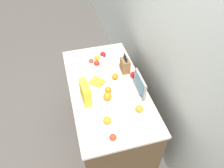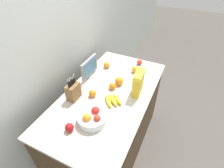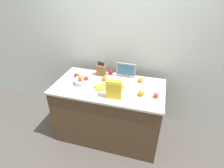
{
  "view_description": "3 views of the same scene",
  "coord_description": "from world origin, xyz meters",
  "views": [
    {
      "loc": [
        1.69,
        -0.4,
        2.7
      ],
      "look_at": [
        0.04,
        0.05,
        1.01
      ],
      "focal_mm": 35.0,
      "sensor_mm": 36.0,
      "label": 1
    },
    {
      "loc": [
        -1.19,
        -0.61,
        2.15
      ],
      "look_at": [
        0.1,
        0.0,
        0.99
      ],
      "focal_mm": 28.0,
      "sensor_mm": 36.0,
      "label": 2
    },
    {
      "loc": [
        0.63,
        -2.04,
        2.25
      ],
      "look_at": [
        0.06,
        -0.05,
        1.0
      ],
      "focal_mm": 28.0,
      "sensor_mm": 36.0,
      "label": 3
    }
  ],
  "objects": [
    {
      "name": "orange_by_cereal",
      "position": [
        -0.1,
        0.13,
        0.97
      ],
      "size": [
        0.07,
        0.07,
        0.07
      ],
      "primitive_type": "sphere",
      "color": "orange",
      "rests_on": "counter"
    },
    {
      "name": "ground_plane",
      "position": [
        0.0,
        0.0,
        0.0
      ],
      "size": [
        14.0,
        14.0,
        0.0
      ],
      "primitive_type": "plane",
      "color": "#514C47"
    },
    {
      "name": "wall_back",
      "position": [
        0.0,
        0.63,
        1.3
      ],
      "size": [
        9.0,
        0.06,
        2.6
      ],
      "color": "silver",
      "rests_on": "ground_plane"
    },
    {
      "name": "counter",
      "position": [
        0.0,
        0.0,
        0.47
      ],
      "size": [
        1.58,
        0.84,
        0.94
      ],
      "color": "#4C3823",
      "rests_on": "ground_plane"
    },
    {
      "name": "cereal_box",
      "position": [
        0.15,
        -0.26,
        1.07
      ],
      "size": [
        0.2,
        0.1,
        0.25
      ],
      "rotation": [
        0.0,
        0.0,
        0.09
      ],
      "color": "gold",
      "rests_on": "counter"
    },
    {
      "name": "apple_leftmost",
      "position": [
        -0.54,
        0.09,
        0.97
      ],
      "size": [
        0.07,
        0.07,
        0.07
      ],
      "primitive_type": "sphere",
      "color": "#A31419",
      "rests_on": "counter"
    },
    {
      "name": "orange_mid_left",
      "position": [
        0.48,
        -0.12,
        0.97
      ],
      "size": [
        0.08,
        0.08,
        0.08
      ],
      "primitive_type": "sphere",
      "color": "orange",
      "rests_on": "counter"
    },
    {
      "name": "small_monitor",
      "position": [
        0.18,
        0.32,
        1.06
      ],
      "size": [
        0.3,
        0.03,
        0.23
      ],
      "color": "gray",
      "rests_on": "counter"
    },
    {
      "name": "orange_near_bowl",
      "position": [
        0.19,
        -0.04,
        0.98
      ],
      "size": [
        0.09,
        0.09,
        0.09
      ],
      "primitive_type": "sphere",
      "color": "orange",
      "rests_on": "counter"
    },
    {
      "name": "banana_bunch",
      "position": [
        -0.09,
        -0.09,
        0.96
      ],
      "size": [
        0.22,
        0.22,
        0.04
      ],
      "rotation": [
        0.0,
        0.0,
        0.78
      ],
      "color": "yellow",
      "rests_on": "counter"
    },
    {
      "name": "knife_block",
      "position": [
        -0.2,
        0.28,
        1.02
      ],
      "size": [
        0.14,
        0.09,
        0.27
      ],
      "color": "brown",
      "rests_on": "counter"
    },
    {
      "name": "apple_near_bananas",
      "position": [
        0.67,
        -0.11,
        0.97
      ],
      "size": [
        0.07,
        0.07,
        0.07
      ],
      "primitive_type": "sphere",
      "color": "red",
      "rests_on": "counter"
    },
    {
      "name": "orange_mid_right",
      "position": [
        0.09,
        -0.01,
        0.97
      ],
      "size": [
        0.07,
        0.07,
        0.07
      ],
      "primitive_type": "sphere",
      "color": "orange",
      "rests_on": "counter"
    },
    {
      "name": "fruit_bowl",
      "position": [
        -0.38,
        -0.04,
        0.98
      ],
      "size": [
        0.25,
        0.25,
        0.12
      ],
      "color": "silver",
      "rests_on": "counter"
    },
    {
      "name": "orange_back_center",
      "position": [
        0.43,
        0.23,
        0.97
      ],
      "size": [
        0.07,
        0.07,
        0.07
      ],
      "primitive_type": "sphere",
      "color": "orange",
      "rests_on": "counter"
    },
    {
      "name": "apple_middle",
      "position": [
        -0.07,
        0.34,
        0.97
      ],
      "size": [
        0.08,
        0.08,
        0.08
      ],
      "primitive_type": "sphere",
      "color": "#A31419",
      "rests_on": "counter"
    }
  ]
}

